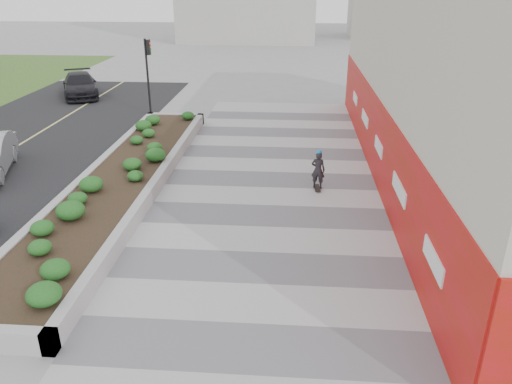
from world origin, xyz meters
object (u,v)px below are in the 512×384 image
Objects in this scene: traffic_signal_near at (148,66)px; car_dark at (80,85)px; planter at (122,177)px; skateboarder at (318,170)px.

traffic_signal_near reaches higher than car_dark.
traffic_signal_near reaches higher than planter.
traffic_signal_near is 7.75m from car_dark.
skateboarder is at bearing -68.93° from car_dark.
traffic_signal_near is 2.72× the size of skateboarder.
planter is at bearing 179.40° from skateboarder.
planter is at bearing -80.65° from traffic_signal_near.
planter is 11.66× the size of skateboarder.
car_dark is (-5.98, 4.50, -2.02)m from traffic_signal_near.
traffic_signal_near is 0.83× the size of car_dark.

